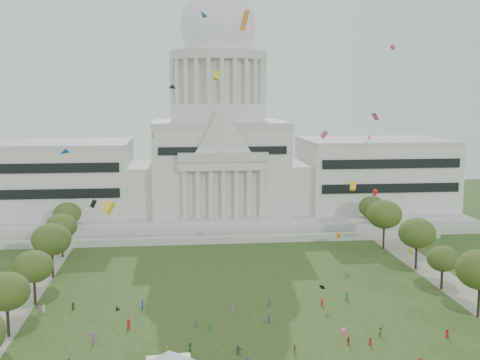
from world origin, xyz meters
TOP-DOWN VIEW (x-y plane):
  - capitol at (0.00, 113.59)m, footprint 160.00×64.50m
  - path_left at (-48.00, 30.00)m, footprint 8.00×160.00m
  - path_right at (48.00, 30.00)m, footprint 8.00×160.00m
  - row_tree_l_2 at (-45.04, 17.30)m, footprint 8.42×8.42m
  - row_tree_l_3 at (-44.09, 33.92)m, footprint 8.12×8.12m
  - row_tree_r_3 at (44.40, 34.48)m, footprint 7.01×7.01m
  - row_tree_l_4 at (-44.08, 52.42)m, footprint 9.29×9.29m
  - row_tree_r_4 at (44.76, 50.04)m, footprint 9.19×9.19m
  - row_tree_l_5 at (-45.22, 71.01)m, footprint 8.33×8.33m
  - row_tree_r_5 at (43.49, 70.19)m, footprint 9.82×9.82m
  - row_tree_l_6 at (-46.87, 89.14)m, footprint 8.19×8.19m
  - row_tree_r_6 at (45.96, 88.13)m, footprint 8.42×8.42m
  - event_tent at (-15.89, -3.32)m, footprint 10.30×10.30m
  - person_0 at (33.66, 8.45)m, footprint 0.81×0.94m
  - person_2 at (21.98, 10.24)m, footprint 1.04×0.93m
  - person_4 at (5.05, 4.97)m, footprint 0.53×0.94m
  - person_5 at (-4.50, 5.65)m, footprint 1.52×1.39m
  - person_8 at (-12.51, 7.50)m, footprint 0.91×0.85m
  - person_10 at (15.01, 7.06)m, footprint 0.67×1.03m
  - distant_crowd at (-13.20, 14.83)m, footprint 63.76×37.51m
  - kite_swarm at (2.83, 10.24)m, footprint 86.63×99.29m

SIDE VIEW (x-z plane):
  - path_left at x=-48.00m, z-range 0.00..0.04m
  - path_right at x=48.00m, z-range 0.00..0.04m
  - person_4 at x=5.05m, z-range 0.00..1.60m
  - person_5 at x=-4.50m, z-range 0.00..1.60m
  - person_8 at x=-12.51m, z-range 0.00..1.60m
  - person_0 at x=33.66m, z-range 0.00..1.62m
  - person_10 at x=15.01m, z-range 0.00..1.63m
  - distant_crowd at x=-13.20m, z-range -0.10..1.78m
  - person_2 at x=21.98m, z-range 0.00..1.82m
  - event_tent at x=-15.89m, z-range 1.47..6.81m
  - row_tree_r_3 at x=44.40m, z-range 2.09..12.07m
  - row_tree_l_3 at x=-44.09m, z-range 2.43..13.98m
  - row_tree_l_6 at x=-46.87m, z-range 2.45..14.09m
  - row_tree_l_5 at x=-45.22m, z-range 2.49..14.34m
  - row_tree_r_6 at x=45.96m, z-range 2.52..14.49m
  - row_tree_l_2 at x=-45.04m, z-range 2.52..14.49m
  - row_tree_r_4 at x=44.76m, z-range 2.76..15.82m
  - row_tree_l_4 at x=-44.08m, z-range 2.79..16.00m
  - row_tree_r_5 at x=43.49m, z-range 2.95..16.91m
  - capitol at x=0.00m, z-range -23.35..67.95m
  - kite_swarm at x=2.83m, z-range -4.25..61.29m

